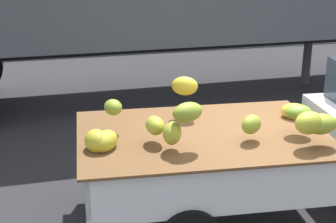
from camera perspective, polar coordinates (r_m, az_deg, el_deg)
ground at (r=6.64m, az=11.07°, el=-9.69°), size 220.00×220.00×0.00m
curb_strip at (r=14.47m, az=-3.32°, el=7.07°), size 80.00×0.80×0.16m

